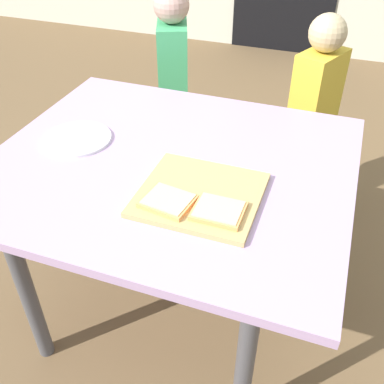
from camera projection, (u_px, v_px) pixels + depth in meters
name	position (u px, v px, depth m)	size (l,w,h in m)	color
ground_plane	(175.00, 303.00, 1.85)	(16.00, 16.00, 0.00)	brown
dining_table	(171.00, 182.00, 1.47)	(1.14, 0.99, 0.71)	#B192BA
cutting_board	(200.00, 194.00, 1.27)	(0.34, 0.32, 0.02)	tan
pizza_slice_near_right	(219.00, 210.00, 1.18)	(0.13, 0.12, 0.02)	#E79A55
pizza_slice_near_left	(168.00, 201.00, 1.22)	(0.15, 0.13, 0.02)	#E79A55
plate_white_left	(77.00, 139.00, 1.52)	(0.23, 0.23, 0.01)	white
child_left	(173.00, 79.00, 2.23)	(0.22, 0.27, 1.02)	#2B4E62
child_right	(314.00, 108.00, 2.06)	(0.22, 0.28, 0.97)	navy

